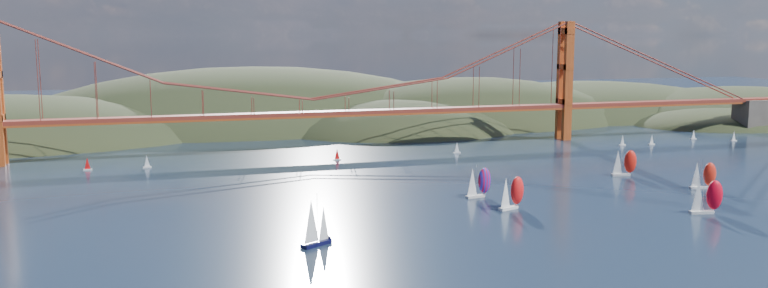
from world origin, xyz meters
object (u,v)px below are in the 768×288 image
at_px(racer_1, 706,196).
at_px(racer_rwb, 478,182).
at_px(racer_0, 511,192).
at_px(racer_2, 703,175).
at_px(sloop_navy, 315,223).
at_px(racer_3, 624,162).

height_order(racer_1, racer_rwb, racer_1).
distance_m(racer_0, racer_2, 71.71).
bearing_deg(racer_rwb, racer_2, -19.51).
bearing_deg(racer_0, racer_1, -42.87).
relative_size(racer_0, racer_1, 0.98).
xyz_separation_m(racer_1, racer_2, (22.74, 28.14, -0.43)).
xyz_separation_m(sloop_navy, racer_2, (132.02, 27.71, -1.01)).
relative_size(racer_2, racer_3, 0.94).
relative_size(sloop_navy, racer_1, 1.19).
bearing_deg(sloop_navy, racer_2, -18.62).
bearing_deg(sloop_navy, racer_rwb, 2.23).
height_order(racer_3, racer_rwb, racer_3).
bearing_deg(racer_1, racer_2, 62.47).
relative_size(racer_0, racer_rwb, 1.02).
xyz_separation_m(racer_2, racer_3, (-10.72, 26.74, 0.28)).
height_order(racer_0, racer_rwb, racer_0).
relative_size(sloop_navy, racer_2, 1.31).
xyz_separation_m(sloop_navy, racer_0, (60.68, 20.38, -0.67)).
relative_size(racer_1, racer_3, 1.03).
bearing_deg(racer_2, racer_1, -116.46).
xyz_separation_m(racer_1, racer_3, (12.02, 54.88, -0.15)).
xyz_separation_m(sloop_navy, racer_1, (109.28, -0.43, -0.58)).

